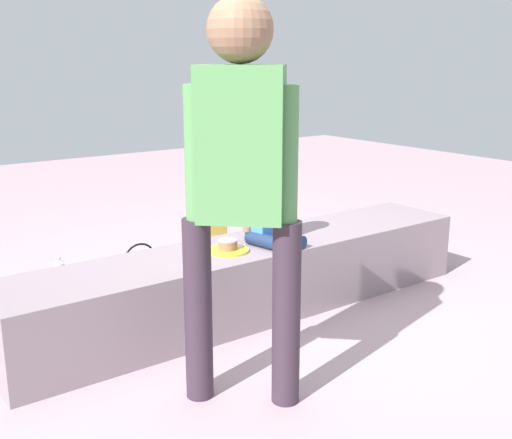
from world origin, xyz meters
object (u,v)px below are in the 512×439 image
(adult_standing, at_px, (241,170))
(water_bottle_near_gift, at_px, (60,272))
(gift_bag, at_px, (210,229))
(party_cup_red, at_px, (253,264))
(cake_plate, at_px, (228,247))
(cake_box_white, at_px, (61,296))
(child_seated, at_px, (268,204))
(handbag_black_leather, at_px, (141,275))
(handbag_brown_canvas, at_px, (276,219))

(adult_standing, distance_m, water_bottle_near_gift, 1.96)
(gift_bag, distance_m, party_cup_red, 0.60)
(cake_plate, xyz_separation_m, cake_box_white, (-0.67, 0.71, -0.34))
(adult_standing, relative_size, gift_bag, 4.30)
(adult_standing, xyz_separation_m, cake_box_white, (-0.27, 1.40, -0.89))
(child_seated, distance_m, handbag_black_leather, 0.94)
(handbag_black_leather, xyz_separation_m, handbag_brown_canvas, (1.49, 0.59, -0.00))
(cake_box_white, bearing_deg, adult_standing, -78.87)
(cake_plate, height_order, handbag_brown_canvas, cake_plate)
(party_cup_red, height_order, handbag_brown_canvas, handbag_brown_canvas)
(water_bottle_near_gift, bearing_deg, adult_standing, -84.91)
(gift_bag, distance_m, water_bottle_near_gift, 1.16)
(water_bottle_near_gift, bearing_deg, party_cup_red, -24.06)
(handbag_black_leather, bearing_deg, child_seated, -54.56)
(handbag_black_leather, bearing_deg, handbag_brown_canvas, 21.57)
(gift_bag, xyz_separation_m, handbag_brown_canvas, (0.69, 0.10, -0.05))
(adult_standing, height_order, gift_bag, adult_standing)
(handbag_brown_canvas, bearing_deg, handbag_black_leather, -158.43)
(cake_box_white, bearing_deg, party_cup_red, -6.61)
(handbag_black_leather, bearing_deg, party_cup_red, -7.18)
(water_bottle_near_gift, distance_m, handbag_brown_canvas, 1.86)
(child_seated, bearing_deg, handbag_brown_canvas, 50.34)
(party_cup_red, bearing_deg, cake_plate, -135.23)
(child_seated, xyz_separation_m, party_cup_red, (0.30, 0.56, -0.55))
(gift_bag, bearing_deg, party_cup_red, -93.53)
(adult_standing, bearing_deg, gift_bag, 61.54)
(gift_bag, relative_size, handbag_black_leather, 1.19)
(child_seated, bearing_deg, water_bottle_near_gift, 127.78)
(adult_standing, bearing_deg, cake_plate, 60.42)
(adult_standing, height_order, handbag_brown_canvas, adult_standing)
(party_cup_red, distance_m, cake_box_white, 1.24)
(gift_bag, height_order, water_bottle_near_gift, gift_bag)
(cake_plate, height_order, cake_box_white, cake_plate)
(adult_standing, bearing_deg, handbag_black_leather, 81.68)
(child_seated, bearing_deg, adult_standing, -133.44)
(adult_standing, height_order, water_bottle_near_gift, adult_standing)
(adult_standing, distance_m, handbag_brown_canvas, 2.71)
(party_cup_red, distance_m, handbag_black_leather, 0.77)
(handbag_brown_canvas, bearing_deg, party_cup_red, -136.77)
(handbag_brown_canvas, bearing_deg, gift_bag, -171.70)
(cake_plate, bearing_deg, adult_standing, -119.58)
(cake_plate, bearing_deg, water_bottle_near_gift, 117.20)
(child_seated, height_order, handbag_black_leather, child_seated)
(cake_plate, bearing_deg, child_seated, 2.05)
(handbag_brown_canvas, bearing_deg, water_bottle_near_gift, -174.19)
(cake_plate, bearing_deg, cake_box_white, 133.22)
(cake_box_white, bearing_deg, handbag_black_leather, -5.69)
(party_cup_red, relative_size, handbag_brown_canvas, 0.35)
(child_seated, height_order, party_cup_red, child_seated)
(cake_plate, xyz_separation_m, gift_bag, (0.61, 1.15, -0.25))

